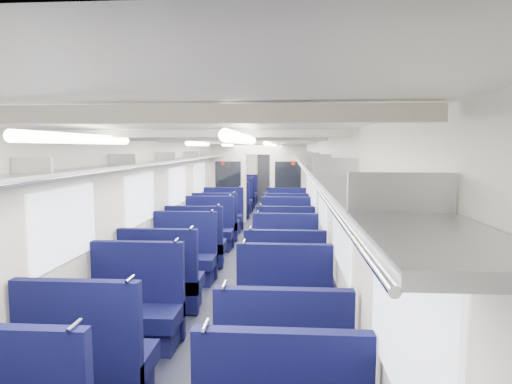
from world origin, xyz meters
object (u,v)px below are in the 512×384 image
object	(u,v)px
seat_27	(286,195)
seat_24	(241,198)
seat_8	(162,284)
seat_17	(286,226)
seat_7	(284,318)
seat_25	(286,199)
seat_23	(286,203)
seat_12	(196,247)
seat_16	(216,225)
seat_9	(285,286)
seat_6	(135,314)
seat_22	(237,202)
seat_15	(286,234)
seat_14	(209,233)
seat_26	(244,195)
seat_18	(223,217)
seat_20	(233,207)
seat_11	(285,263)
seat_4	(87,365)
seat_19	(286,218)
seat_13	(285,247)
seat_21	(286,207)
bulkhead	(258,181)
seat_5	(283,378)
end_door	(267,176)
seat_10	(184,260)

from	to	relation	value
seat_27	seat_24	bearing A→B (deg)	-143.57
seat_8	seat_17	world-z (taller)	same
seat_7	seat_25	bearing A→B (deg)	90.00
seat_23	seat_24	distance (m)	2.06
seat_12	seat_16	world-z (taller)	same
seat_9	seat_23	world-z (taller)	same
seat_6	seat_22	xyz separation A→B (m)	(0.00, 10.15, 0.00)
seat_15	seat_27	size ratio (longest dim) A/B	1.00
seat_7	seat_14	xyz separation A→B (m)	(-1.66, 4.71, 0.00)
seat_12	seat_25	world-z (taller)	same
seat_26	seat_22	bearing A→B (deg)	-90.00
seat_18	seat_20	world-z (taller)	same
seat_11	seat_4	bearing A→B (deg)	-115.84
seat_19	seat_27	world-z (taller)	same
seat_13	seat_14	distance (m)	2.10
seat_8	seat_15	bearing A→B (deg)	65.13
seat_8	seat_21	size ratio (longest dim) A/B	1.00
seat_24	seat_14	bearing A→B (deg)	-90.00
seat_18	seat_19	xyz separation A→B (m)	(1.66, 0.02, 0.00)
seat_8	seat_20	world-z (taller)	same
seat_8	seat_23	distance (m)	9.08
seat_17	seat_24	world-z (taller)	same
seat_9	seat_12	world-z (taller)	same
bulkhead	seat_25	xyz separation A→B (m)	(0.83, 2.92, -0.87)
seat_25	seat_27	distance (m)	1.28
seat_5	seat_16	bearing A→B (deg)	103.52
seat_12	seat_19	world-z (taller)	same
seat_8	seat_12	bearing A→B (deg)	90.00
seat_9	seat_18	distance (m)	5.94
seat_20	seat_24	world-z (taller)	same
seat_22	seat_27	distance (m)	2.84
seat_11	seat_19	world-z (taller)	same
seat_22	seat_26	size ratio (longest dim) A/B	1.00
seat_11	seat_27	bearing A→B (deg)	90.00
seat_20	seat_22	distance (m)	1.20
seat_17	seat_16	bearing A→B (deg)	-179.68
seat_17	seat_19	distance (m)	1.18
end_door	seat_4	size ratio (longest dim) A/B	1.70
seat_10	seat_16	distance (m)	3.27
seat_4	seat_7	bearing A→B (deg)	34.92
seat_8	seat_14	distance (m)	3.63
end_door	seat_14	bearing A→B (deg)	-95.23
seat_21	seat_27	xyz separation A→B (m)	(0.00, 3.54, 0.00)
seat_19	seat_24	bearing A→B (deg)	110.64
seat_5	seat_7	size ratio (longest dim) A/B	1.00
bulkhead	seat_26	xyz separation A→B (m)	(-0.83, 4.17, -0.87)
bulkhead	seat_24	distance (m)	3.21
seat_16	seat_20	world-z (taller)	same
seat_16	seat_18	distance (m)	1.17
end_door	seat_6	xyz separation A→B (m)	(-0.83, -13.76, -0.64)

